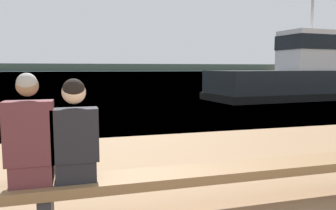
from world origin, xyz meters
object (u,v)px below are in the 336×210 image
Objects in this scene: person_left at (30,138)px; bench_main at (45,191)px; person_right at (75,137)px; tugboat_red at (309,77)px.

bench_main is at bearing -3.24° from person_left.
tugboat_red is (11.33, 10.81, 0.19)m from person_right.
bench_main is 15.88m from tugboat_red.
person_right is (0.29, 0.01, 0.50)m from bench_main.
tugboat_red reaches higher than bench_main.
bench_main is 8.17× the size of person_right.
person_right is at bearing -0.00° from person_left.
tugboat_red is (11.72, 10.81, 0.18)m from person_left.
person_left reaches higher than bench_main.
person_left is at bearing 180.00° from person_right.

